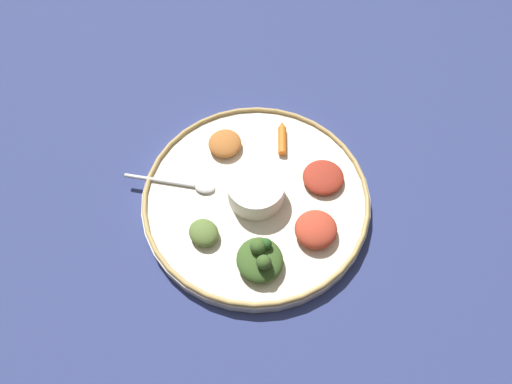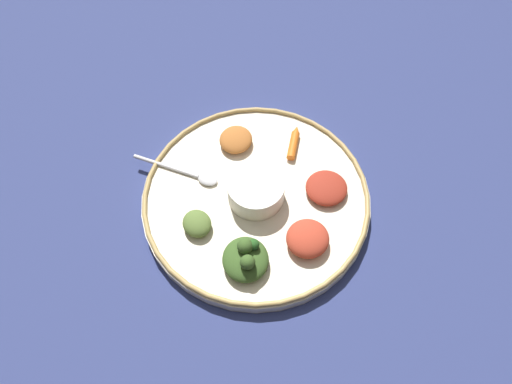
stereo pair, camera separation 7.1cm
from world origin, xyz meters
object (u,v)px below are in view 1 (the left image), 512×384
Objects in this scene: center_bowl at (256,190)px; spoon at (184,184)px; greens_pile at (260,259)px; carrot_near_spoon at (282,138)px.

center_bowl reaches higher than spoon.
spoon is 1.38× the size of greens_pile.
spoon is at bearing -93.40° from carrot_near_spoon.
carrot_near_spoon is at bearing 125.25° from center_bowl.
greens_pile is (0.10, -0.06, -0.00)m from center_bowl.
carrot_near_spoon is (-0.17, 0.16, -0.01)m from greens_pile.
center_bowl is at bearing 47.04° from spoon.
center_bowl is 0.75× the size of spoon.
center_bowl is 1.41× the size of carrot_near_spoon.
center_bowl is 0.12m from spoon.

